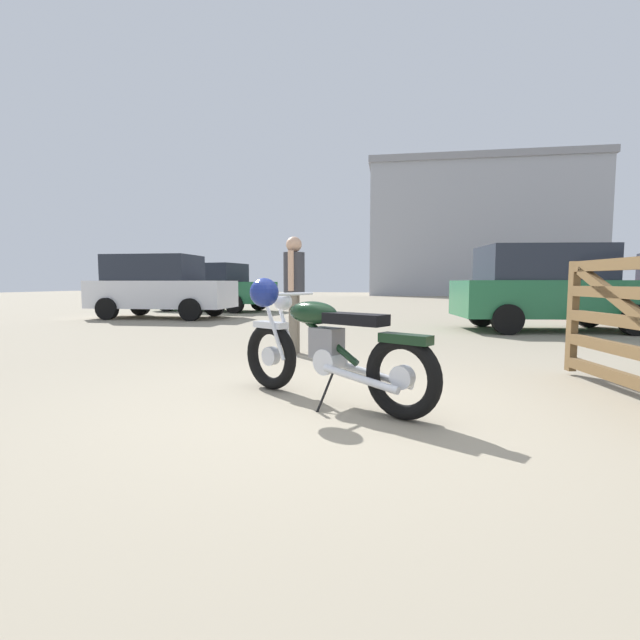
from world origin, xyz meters
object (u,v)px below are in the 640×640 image
at_px(vintage_motorcycle, 322,345).
at_px(blue_hatchback_right, 160,286).
at_px(bystander, 294,282).
at_px(pale_sedan_back, 548,287).
at_px(white_estate_far, 213,287).

relative_size(vintage_motorcycle, blue_hatchback_right, 0.47).
xyz_separation_m(bystander, pale_sedan_back, (4.25, 4.25, -0.10)).
relative_size(bystander, blue_hatchback_right, 0.41).
xyz_separation_m(vintage_motorcycle, pale_sedan_back, (3.25, 6.62, 0.43)).
bearing_deg(bystander, white_estate_far, 119.73).
bearing_deg(white_estate_far, blue_hatchback_right, 95.66).
xyz_separation_m(vintage_motorcycle, blue_hatchback_right, (-6.64, 7.52, 0.43)).
xyz_separation_m(vintage_motorcycle, white_estate_far, (-6.66, 10.73, 0.34)).
bearing_deg(blue_hatchback_right, pale_sedan_back, -10.69).
distance_m(vintage_motorcycle, pale_sedan_back, 7.39).
height_order(pale_sedan_back, blue_hatchback_right, same).
height_order(white_estate_far, blue_hatchback_right, blue_hatchback_right).
bearing_deg(bystander, blue_hatchback_right, 133.27).
bearing_deg(white_estate_far, bystander, 129.43).
distance_m(vintage_motorcycle, bystander, 2.63).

